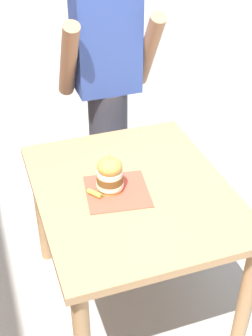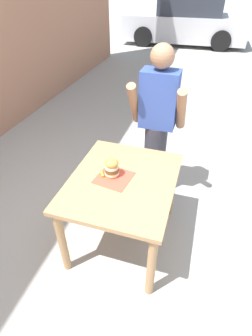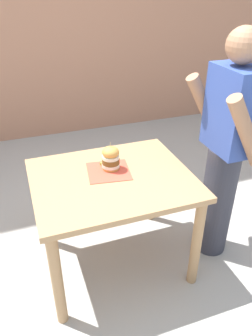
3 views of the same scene
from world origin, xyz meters
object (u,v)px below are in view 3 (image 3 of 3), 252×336
(sandwich, at_px, (111,158))
(pickle_spear, at_px, (105,162))
(patio_table, at_px, (112,192))
(diner_across_table, at_px, (225,151))

(sandwich, bearing_deg, pickle_spear, -164.24)
(pickle_spear, bearing_deg, sandwich, 15.76)
(patio_table, distance_m, diner_across_table, 0.83)
(sandwich, height_order, diner_across_table, diner_across_table)
(patio_table, relative_size, pickle_spear, 14.16)
(patio_table, xyz_separation_m, sandwich, (-0.10, 0.03, 0.21))
(patio_table, relative_size, diner_across_table, 0.63)
(pickle_spear, distance_m, diner_across_table, 0.85)
(pickle_spear, bearing_deg, diner_across_table, 68.80)
(patio_table, bearing_deg, diner_across_table, 81.30)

